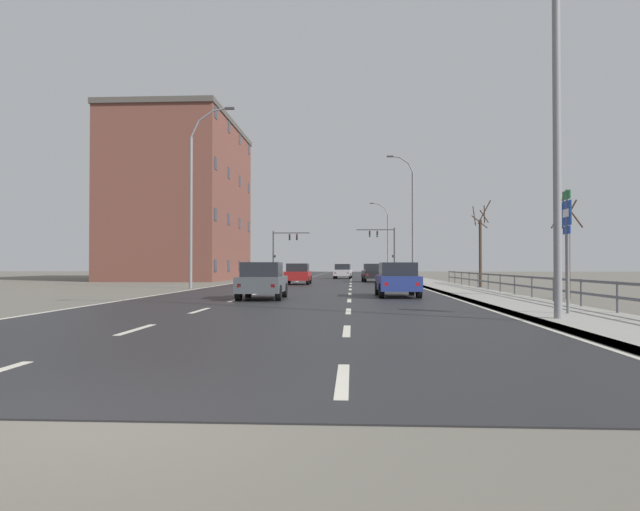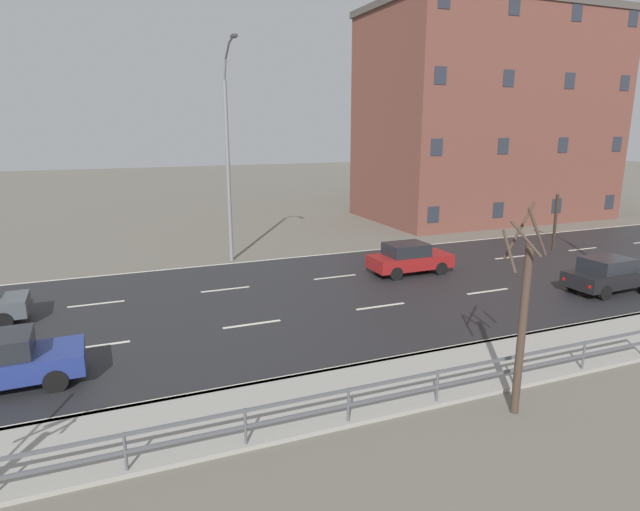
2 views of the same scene
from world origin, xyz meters
The scene contains 19 objects.
ground_plane centered at (0.00, 48.00, -0.06)m, with size 160.00×160.00×0.12m.
road_asphalt_strip centered at (0.00, 60.00, 0.01)m, with size 14.00×120.00×0.03m.
sidewalk_right centered at (8.43, 60.00, 0.06)m, with size 3.00×120.00×0.12m.
guardrail centered at (9.85, 23.01, 0.71)m, with size 0.07×33.54×1.00m.
street_lamp_foreground centered at (7.42, 9.62, 5.69)m, with size 2.85×0.24×11.70m.
street_lamp_midground centered at (7.47, 44.38, 5.31)m, with size 2.31×0.24×10.81m.
street_lamp_distant centered at (7.41, 79.15, 5.11)m, with size 2.73×0.24×10.50m.
street_lamp_left_bank centered at (-7.42, 30.48, 5.51)m, with size 2.82×0.24×11.32m.
highway_sign centered at (8.39, 11.16, 2.27)m, with size 0.09×0.68×3.54m.
traffic_signal_right centered at (6.71, 70.48, 4.31)m, with size 4.99×0.36×6.29m.
traffic_signal_left centered at (-6.71, 70.64, 4.07)m, with size 4.87×0.36×5.92m.
car_far_left centered at (4.49, 21.29, 0.80)m, with size 1.91×4.14×1.57m.
car_near_right centered at (1.46, 56.40, 0.80)m, with size 2.00×4.18×1.57m.
car_far_right centered at (-1.60, 38.10, 0.80)m, with size 1.86×4.11×1.57m.
car_near_left centered at (4.26, 44.77, 0.80)m, with size 2.00×4.18×1.57m.
car_mid_centre centered at (-1.34, 19.17, 0.80)m, with size 1.91×4.14×1.57m.
brick_building centered at (-14.77, 52.84, 7.95)m, with size 10.90×19.06×15.87m.
bare_tree_near centered at (11.66, 20.24, 2.01)m, with size 1.14×1.28×4.45m.
bare_tree_mid centered at (10.92, 33.67, 2.62)m, with size 1.36×1.42×5.76m.
Camera 1 is at (2.46, -5.28, 1.45)m, focal length 32.74 mm.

